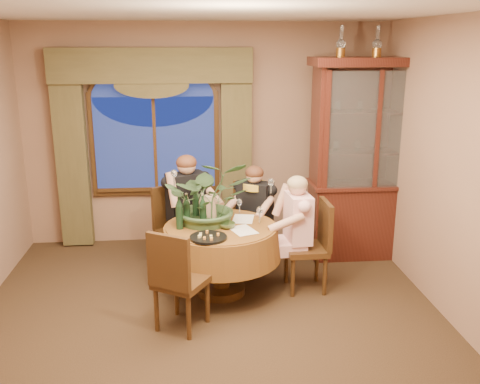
{
  "coord_description": "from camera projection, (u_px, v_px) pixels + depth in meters",
  "views": [
    {
      "loc": [
        -0.14,
        -4.31,
        2.56
      ],
      "look_at": [
        0.33,
        0.83,
        1.1
      ],
      "focal_mm": 40.0,
      "sensor_mm": 36.0,
      "label": 1
    }
  ],
  "objects": [
    {
      "name": "floor",
      "position": [
        212.0,
        334.0,
        4.84
      ],
      "size": [
        5.0,
        5.0,
        0.0
      ],
      "primitive_type": "plane",
      "color": "black",
      "rests_on": "ground"
    },
    {
      "name": "wall_back",
      "position": [
        202.0,
        135.0,
        6.86
      ],
      "size": [
        4.5,
        0.0,
        4.5
      ],
      "primitive_type": "plane",
      "rotation": [
        1.57,
        0.0,
        0.0
      ],
      "color": "#86634E",
      "rests_on": "ground"
    },
    {
      "name": "wall_right",
      "position": [
        467.0,
        179.0,
        4.66
      ],
      "size": [
        0.0,
        5.0,
        5.0
      ],
      "primitive_type": "plane",
      "rotation": [
        1.57,
        0.0,
        -1.57
      ],
      "color": "#86634E",
      "rests_on": "ground"
    },
    {
      "name": "ceiling",
      "position": [
        207.0,
        9.0,
        4.08
      ],
      "size": [
        5.0,
        5.0,
        0.0
      ],
      "primitive_type": "plane",
      "rotation": [
        3.14,
        0.0,
        0.0
      ],
      "color": "white",
      "rests_on": "wall_back"
    },
    {
      "name": "window",
      "position": [
        155.0,
        145.0,
        6.76
      ],
      "size": [
        1.62,
        0.1,
        1.32
      ],
      "primitive_type": null,
      "color": "navy",
      "rests_on": "wall_back"
    },
    {
      "name": "arched_transom",
      "position": [
        152.0,
        82.0,
        6.55
      ],
      "size": [
        1.6,
        0.06,
        0.44
      ],
      "primitive_type": null,
      "color": "navy",
      "rests_on": "wall_back"
    },
    {
      "name": "drapery_left",
      "position": [
        72.0,
        156.0,
        6.66
      ],
      "size": [
        0.38,
        0.14,
        2.32
      ],
      "primitive_type": "cube",
      "color": "#443F23",
      "rests_on": "floor"
    },
    {
      "name": "drapery_right",
      "position": [
        236.0,
        153.0,
        6.84
      ],
      "size": [
        0.38,
        0.14,
        2.32
      ],
      "primitive_type": "cube",
      "color": "#443F23",
      "rests_on": "floor"
    },
    {
      "name": "swag_valance",
      "position": [
        151.0,
        66.0,
        6.42
      ],
      "size": [
        2.45,
        0.16,
        0.42
      ],
      "primitive_type": null,
      "color": "#443F23",
      "rests_on": "wall_back"
    },
    {
      "name": "dining_table",
      "position": [
        221.0,
        260.0,
        5.55
      ],
      "size": [
        1.5,
        1.5,
        0.75
      ],
      "primitive_type": "cylinder",
      "rotation": [
        0.0,
        0.0,
        0.24
      ],
      "color": "maroon",
      "rests_on": "floor"
    },
    {
      "name": "china_cabinet",
      "position": [
        369.0,
        160.0,
        6.37
      ],
      "size": [
        1.47,
        0.58,
        2.39
      ],
      "primitive_type": "cube",
      "color": "#34110C",
      "rests_on": "floor"
    },
    {
      "name": "oil_lamp_left",
      "position": [
        341.0,
        41.0,
        5.96
      ],
      "size": [
        0.11,
        0.11,
        0.34
      ],
      "primitive_type": null,
      "color": "#A5722D",
      "rests_on": "china_cabinet"
    },
    {
      "name": "oil_lamp_center",
      "position": [
        377.0,
        41.0,
        6.0
      ],
      "size": [
        0.11,
        0.11,
        0.34
      ],
      "primitive_type": null,
      "color": "#A5722D",
      "rests_on": "china_cabinet"
    },
    {
      "name": "oil_lamp_right",
      "position": [
        413.0,
        41.0,
        6.04
      ],
      "size": [
        0.11,
        0.11,
        0.34
      ],
      "primitive_type": null,
      "color": "#A5722D",
      "rests_on": "china_cabinet"
    },
    {
      "name": "chair_right",
      "position": [
        306.0,
        247.0,
        5.62
      ],
      "size": [
        0.43,
        0.43,
        0.96
      ],
      "primitive_type": "cube",
      "rotation": [
        0.0,
        0.0,
        -4.7
      ],
      "color": "black",
      "rests_on": "floor"
    },
    {
      "name": "chair_back_right",
      "position": [
        245.0,
        226.0,
        6.23
      ],
      "size": [
        0.56,
        0.56,
        0.96
      ],
      "primitive_type": "cube",
      "rotation": [
        0.0,
        0.0,
        -3.57
      ],
      "color": "black",
      "rests_on": "floor"
    },
    {
      "name": "chair_back",
      "position": [
        178.0,
        230.0,
        6.11
      ],
      "size": [
        0.58,
        0.58,
        0.96
      ],
      "primitive_type": "cube",
      "rotation": [
        0.0,
        0.0,
        -2.54
      ],
      "color": "black",
      "rests_on": "floor"
    },
    {
      "name": "chair_front_left",
      "position": [
        181.0,
        279.0,
        4.85
      ],
      "size": [
        0.58,
        0.58,
        0.96
      ],
      "primitive_type": "cube",
      "rotation": [
        0.0,
        0.0,
        -0.54
      ],
      "color": "black",
      "rests_on": "floor"
    },
    {
      "name": "person_pink",
      "position": [
        298.0,
        233.0,
        5.62
      ],
      "size": [
        0.44,
        0.48,
        1.24
      ],
      "primitive_type": null,
      "rotation": [
        0.0,
        0.0,
        -4.63
      ],
      "color": "beige",
      "rests_on": "floor"
    },
    {
      "name": "person_back",
      "position": [
        187.0,
        212.0,
        6.12
      ],
      "size": [
        0.63,
        0.61,
        1.35
      ],
      "primitive_type": null,
      "rotation": [
        0.0,
        0.0,
        -2.69
      ],
      "color": "black",
      "rests_on": "floor"
    },
    {
      "name": "person_scarf",
      "position": [
        255.0,
        217.0,
        6.15
      ],
      "size": [
        0.59,
        0.58,
        1.22
      ],
      "primitive_type": null,
      "rotation": [
        0.0,
        0.0,
        -3.73
      ],
      "color": "black",
      "rests_on": "floor"
    },
    {
      "name": "stoneware_vase",
      "position": [
        210.0,
        209.0,
        5.53
      ],
      "size": [
        0.15,
        0.15,
        0.28
      ],
      "primitive_type": null,
      "color": "tan",
      "rests_on": "dining_table"
    },
    {
      "name": "centerpiece_plant",
      "position": [
        209.0,
        168.0,
        5.4
      ],
      "size": [
        0.88,
        0.97,
        0.76
      ],
      "primitive_type": "imported",
      "color": "#34532F",
      "rests_on": "dining_table"
    },
    {
      "name": "olive_bowl",
      "position": [
        227.0,
        225.0,
        5.37
      ],
      "size": [
        0.17,
        0.17,
        0.05
      ],
      "primitive_type": "imported",
      "color": "#405329",
      "rests_on": "dining_table"
    },
    {
      "name": "cheese_platter",
      "position": [
        208.0,
        237.0,
        5.08
      ],
      "size": [
        0.36,
        0.36,
        0.02
      ],
      "primitive_type": "cylinder",
      "color": "black",
      "rests_on": "dining_table"
    },
    {
      "name": "wine_bottle_0",
      "position": [
        187.0,
        209.0,
        5.44
      ],
      "size": [
        0.07,
        0.07,
        0.33
      ],
      "primitive_type": "cylinder",
      "color": "tan",
      "rests_on": "dining_table"
    },
    {
      "name": "wine_bottle_1",
      "position": [
        196.0,
        205.0,
        5.56
      ],
      "size": [
        0.07,
        0.07,
        0.33
      ],
      "primitive_type": "cylinder",
      "color": "black",
      "rests_on": "dining_table"
    },
    {
      "name": "wine_bottle_2",
      "position": [
        202.0,
        208.0,
        5.46
      ],
      "size": [
        0.07,
        0.07,
        0.33
      ],
      "primitive_type": "cylinder",
      "color": "tan",
      "rests_on": "dining_table"
    },
    {
      "name": "wine_bottle_3",
      "position": [
        179.0,
        213.0,
        5.31
      ],
      "size": [
        0.07,
        0.07,
        0.33
      ],
      "primitive_type": "cylinder",
      "color": "black",
      "rests_on": "dining_table"
    },
    {
      "name": "wine_bottle_4",
      "position": [
        203.0,
        212.0,
        5.35
      ],
      "size": [
        0.07,
        0.07,
        0.33
      ],
      "primitive_type": "cylinder",
      "color": "black",
      "rests_on": "dining_table"
    },
    {
      "name": "wine_bottle_5",
      "position": [
        187.0,
        211.0,
        5.38
      ],
      "size": [
        0.07,
        0.07,
        0.33
      ],
      "primitive_type": "cylinder",
      "color": "black",
      "rests_on": "dining_table"
    },
    {
      "name": "tasting_paper_0",
      "position": [
        243.0,
        230.0,
        5.3
      ],
      "size": [
        0.3,
        0.35,
        0.0
      ],
      "primitive_type": "cube",
      "rotation": [
        0.0,
        0.0,
        0.35
      ],
      "color": "white",
      "rests_on": "dining_table"
    },
    {
      "name": "tasting_paper_1",
      "position": [
        243.0,
        219.0,
        5.64
      ],
      "size": [
        0.27,
        0.34,
        0.0
      ],
      "primitive_type": "cube",
      "rotation": [
        0.0,
        0.0,
        -0.2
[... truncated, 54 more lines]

